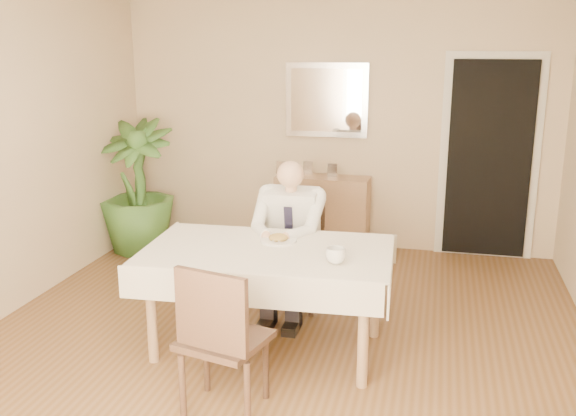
% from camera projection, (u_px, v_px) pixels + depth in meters
% --- Properties ---
extents(room, '(5.00, 5.02, 2.60)m').
position_uv_depth(room, '(276.00, 171.00, 4.32)').
color(room, brown).
rests_on(room, ground).
extents(window, '(1.34, 0.04, 1.44)m').
position_uv_depth(window, '(74.00, 278.00, 1.95)').
color(window, silver).
rests_on(window, room).
extents(doorway, '(0.96, 0.07, 2.10)m').
position_uv_depth(doorway, '(489.00, 160.00, 6.36)').
color(doorway, silver).
rests_on(doorway, ground).
extents(mirror, '(0.86, 0.04, 0.76)m').
position_uv_depth(mirror, '(326.00, 100.00, 6.60)').
color(mirror, silver).
rests_on(mirror, room).
extents(dining_table, '(1.76, 1.10, 0.75)m').
position_uv_depth(dining_table, '(268.00, 260.00, 4.45)').
color(dining_table, '#9F744F').
rests_on(dining_table, ground).
extents(chair_far, '(0.46, 0.46, 0.94)m').
position_uv_depth(chair_far, '(296.00, 242.00, 5.32)').
color(chair_far, '#3A2419').
rests_on(chair_far, ground).
extents(chair_near, '(0.55, 0.55, 0.95)m').
position_uv_depth(chair_near, '(219.00, 334.00, 3.63)').
color(chair_near, '#3A2419').
rests_on(chair_near, ground).
extents(seated_man, '(0.48, 0.72, 1.24)m').
position_uv_depth(seated_man, '(288.00, 233.00, 5.01)').
color(seated_man, white).
rests_on(seated_man, ground).
extents(plate, '(0.26, 0.26, 0.02)m').
position_uv_depth(plate, '(278.00, 241.00, 4.59)').
color(plate, white).
rests_on(plate, dining_table).
extents(food, '(0.14, 0.14, 0.06)m').
position_uv_depth(food, '(278.00, 238.00, 4.58)').
color(food, brown).
rests_on(food, dining_table).
extents(knife, '(0.01, 0.13, 0.01)m').
position_uv_depth(knife, '(282.00, 241.00, 4.52)').
color(knife, silver).
rests_on(knife, dining_table).
extents(fork, '(0.01, 0.13, 0.01)m').
position_uv_depth(fork, '(271.00, 240.00, 4.54)').
color(fork, silver).
rests_on(fork, dining_table).
extents(coffee_mug, '(0.15, 0.15, 0.10)m').
position_uv_depth(coffee_mug, '(336.00, 256.00, 4.13)').
color(coffee_mug, white).
rests_on(coffee_mug, dining_table).
extents(sideboard, '(0.98, 0.36, 0.78)m').
position_uv_depth(sideboard, '(322.00, 213.00, 6.75)').
color(sideboard, '#9F744F').
rests_on(sideboard, ground).
extents(photo_frame_left, '(0.10, 0.02, 0.14)m').
position_uv_depth(photo_frame_left, '(281.00, 168.00, 6.76)').
color(photo_frame_left, silver).
rests_on(photo_frame_left, sideboard).
extents(photo_frame_center, '(0.10, 0.02, 0.14)m').
position_uv_depth(photo_frame_center, '(308.00, 168.00, 6.74)').
color(photo_frame_center, silver).
rests_on(photo_frame_center, sideboard).
extents(photo_frame_right, '(0.10, 0.02, 0.14)m').
position_uv_depth(photo_frame_right, '(332.00, 170.00, 6.63)').
color(photo_frame_right, silver).
rests_on(photo_frame_right, sideboard).
extents(potted_palm, '(0.78, 0.78, 1.37)m').
position_uv_depth(potted_palm, '(137.00, 187.00, 6.61)').
color(potted_palm, '#325A21').
rests_on(potted_palm, ground).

